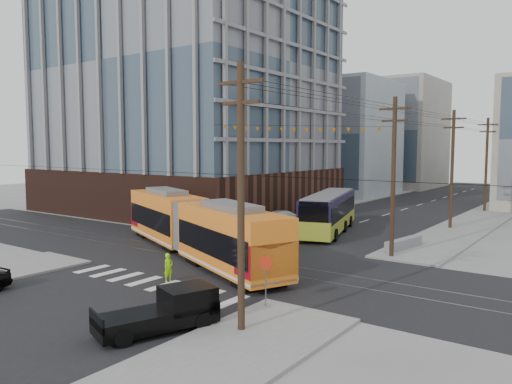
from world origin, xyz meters
TOP-DOWN VIEW (x-y plane):
  - ground at (0.00, 0.00)m, footprint 160.00×160.00m
  - office_building at (-22.00, 23.00)m, footprint 30.00×25.00m
  - bg_bldg_nw_near at (-17.00, 52.00)m, footprint 18.00×16.00m
  - bg_bldg_nw_far at (-14.00, 72.00)m, footprint 16.00×18.00m
  - utility_pole_near at (8.50, -6.00)m, footprint 0.30×0.30m
  - utility_pole_far at (8.50, 56.00)m, footprint 0.30×0.30m
  - streetcar at (-3.06, 3.68)m, footprint 20.78×11.65m
  - city_bus at (0.10, 17.88)m, footprint 6.27×13.00m
  - pickup_truck at (5.63, -8.00)m, footprint 3.44×5.33m
  - parked_car_silver at (-5.33, 12.12)m, footprint 2.95×5.28m
  - parked_car_white at (-5.55, 19.47)m, footprint 3.62×5.17m
  - parked_car_grey at (-5.23, 25.63)m, footprint 3.46×4.75m
  - pedestrian at (0.40, -2.24)m, footprint 0.43×0.62m
  - stop_sign at (7.60, -2.92)m, footprint 0.84×0.84m
  - jersey_barrier at (8.30, 14.01)m, footprint 1.69×4.50m

SIDE VIEW (x-z plane):
  - ground at x=0.00m, z-range 0.00..0.00m
  - jersey_barrier at x=8.30m, z-range 0.00..0.88m
  - parked_car_grey at x=-5.23m, z-range 0.00..1.20m
  - parked_car_white at x=-5.55m, z-range 0.00..1.39m
  - pedestrian at x=0.40m, z-range 0.00..1.63m
  - parked_car_silver at x=-5.33m, z-range 0.00..1.65m
  - pickup_truck at x=5.63m, z-range 0.00..1.70m
  - stop_sign at x=7.60m, z-range 0.00..2.40m
  - city_bus at x=0.10m, z-range 0.00..3.61m
  - streetcar at x=-3.06m, z-range 0.00..4.14m
  - utility_pole_near at x=8.50m, z-range 0.00..11.00m
  - utility_pole_far at x=8.50m, z-range 0.00..11.00m
  - bg_bldg_nw_near at x=-17.00m, z-range 0.00..18.00m
  - bg_bldg_nw_far at x=-14.00m, z-range 0.00..20.00m
  - office_building at x=-22.00m, z-range 0.00..28.60m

